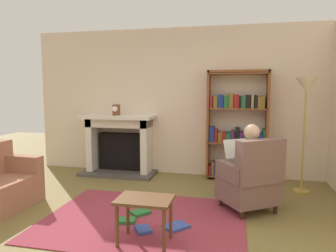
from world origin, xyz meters
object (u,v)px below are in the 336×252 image
(mantel_clock, at_px, (116,110))
(armchair_reading, at_px, (251,180))
(fireplace, at_px, (120,142))
(side_table, at_px, (145,206))
(seated_reader, at_px, (246,163))
(bookshelf, at_px, (237,129))
(floor_lamp, at_px, (306,95))

(mantel_clock, relative_size, armchair_reading, 0.21)
(fireplace, relative_size, side_table, 2.47)
(seated_reader, bearing_deg, mantel_clock, -62.93)
(mantel_clock, bearing_deg, side_table, -62.50)
(mantel_clock, bearing_deg, seated_reader, -28.53)
(bookshelf, distance_m, seated_reader, 1.42)
(fireplace, height_order, armchair_reading, fireplace)
(fireplace, relative_size, armchair_reading, 1.43)
(mantel_clock, height_order, floor_lamp, floor_lamp)
(fireplace, distance_m, seated_reader, 2.65)
(bookshelf, height_order, floor_lamp, bookshelf)
(seated_reader, bearing_deg, floor_lamp, -169.05)
(fireplace, distance_m, mantel_clock, 0.63)
(mantel_clock, relative_size, side_table, 0.36)
(fireplace, height_order, mantel_clock, mantel_clock)
(armchair_reading, distance_m, floor_lamp, 1.65)
(mantel_clock, distance_m, bookshelf, 2.20)
(armchair_reading, xyz_separation_m, seated_reader, (-0.07, 0.10, 0.20))
(side_table, relative_size, floor_lamp, 0.32)
(mantel_clock, xyz_separation_m, bookshelf, (2.18, 0.14, -0.31))
(fireplace, distance_m, bookshelf, 2.18)
(armchair_reading, relative_size, seated_reader, 0.85)
(bookshelf, bearing_deg, armchair_reading, -82.77)
(seated_reader, height_order, floor_lamp, floor_lamp)
(armchair_reading, xyz_separation_m, side_table, (-1.09, -1.11, -0.02))
(armchair_reading, height_order, side_table, armchair_reading)
(mantel_clock, xyz_separation_m, seated_reader, (2.30, -1.25, -0.59))
(armchair_reading, height_order, floor_lamp, floor_lamp)
(bookshelf, bearing_deg, side_table, -109.19)
(fireplace, bearing_deg, floor_lamp, -8.53)
(bookshelf, bearing_deg, floor_lamp, -27.15)
(side_table, bearing_deg, armchair_reading, 45.45)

